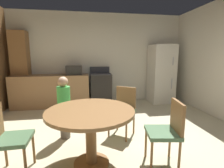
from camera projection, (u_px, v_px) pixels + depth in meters
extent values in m
plane|color=beige|center=(116.00, 151.00, 2.51)|extent=(14.00, 14.00, 0.00)
cube|color=silver|center=(99.00, 58.00, 5.15)|extent=(5.47, 0.12, 2.70)
cube|color=#9E754C|center=(52.00, 91.00, 4.69)|extent=(2.08, 0.60, 0.90)
cube|color=olive|center=(21.00, 70.00, 4.64)|extent=(0.44, 0.36, 2.10)
cube|color=black|center=(101.00, 89.00, 4.91)|extent=(0.60, 0.60, 0.90)
cube|color=#38383D|center=(100.00, 74.00, 4.83)|extent=(0.60, 0.60, 0.02)
cube|color=#38383D|center=(100.00, 70.00, 5.09)|extent=(0.60, 0.04, 0.18)
cube|color=silver|center=(161.00, 74.00, 5.08)|extent=(0.68, 0.66, 1.76)
cylinder|color=#B2B2B7|center=(173.00, 61.00, 4.71)|extent=(0.02, 0.02, 0.22)
cylinder|color=#B2B2B7|center=(172.00, 84.00, 4.82)|extent=(0.02, 0.02, 0.30)
cube|color=#2D2B28|center=(74.00, 70.00, 4.69)|extent=(0.44, 0.32, 0.26)
cylinder|color=olive|center=(92.00, 163.00, 2.21)|extent=(0.47, 0.47, 0.03)
cylinder|color=olive|center=(91.00, 139.00, 2.15)|extent=(0.14, 0.14, 0.72)
cylinder|color=olive|center=(90.00, 111.00, 2.09)|extent=(1.12, 1.12, 0.04)
cylinder|color=olive|center=(126.00, 130.00, 2.75)|extent=(0.03, 0.03, 0.43)
cylinder|color=olive|center=(109.00, 126.00, 2.91)|extent=(0.03, 0.03, 0.43)
cylinder|color=olive|center=(134.00, 123.00, 3.05)|extent=(0.03, 0.03, 0.43)
cylinder|color=olive|center=(117.00, 119.00, 3.21)|extent=(0.03, 0.03, 0.43)
cube|color=#4C704C|center=(122.00, 112.00, 2.94)|extent=(0.56, 0.56, 0.05)
cube|color=olive|center=(126.00, 98.00, 3.06)|extent=(0.32, 0.26, 0.42)
cylinder|color=olive|center=(34.00, 148.00, 2.20)|extent=(0.03, 0.03, 0.43)
cylinder|color=olive|center=(25.00, 164.00, 1.87)|extent=(0.03, 0.03, 0.43)
cylinder|color=olive|center=(6.00, 151.00, 2.14)|extent=(0.03, 0.03, 0.43)
cube|color=#4C704C|center=(13.00, 139.00, 1.97)|extent=(0.41, 0.41, 0.05)
cylinder|color=olive|center=(152.00, 157.00, 2.01)|extent=(0.03, 0.03, 0.43)
cylinder|color=olive|center=(146.00, 143.00, 2.35)|extent=(0.03, 0.03, 0.43)
cylinder|color=olive|center=(179.00, 157.00, 2.01)|extent=(0.03, 0.03, 0.43)
cylinder|color=olive|center=(170.00, 143.00, 2.35)|extent=(0.03, 0.03, 0.43)
cube|color=#4C704C|center=(162.00, 133.00, 2.14)|extent=(0.46, 0.46, 0.05)
cube|color=olive|center=(177.00, 117.00, 2.10)|extent=(0.10, 0.38, 0.42)
cylinder|color=#665B51|center=(65.00, 124.00, 2.89)|extent=(0.17, 0.17, 0.50)
cylinder|color=#4CC656|center=(64.00, 99.00, 2.81)|extent=(0.30, 0.30, 0.42)
sphere|color=#D6A884|center=(63.00, 82.00, 2.76)|extent=(0.17, 0.17, 0.17)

